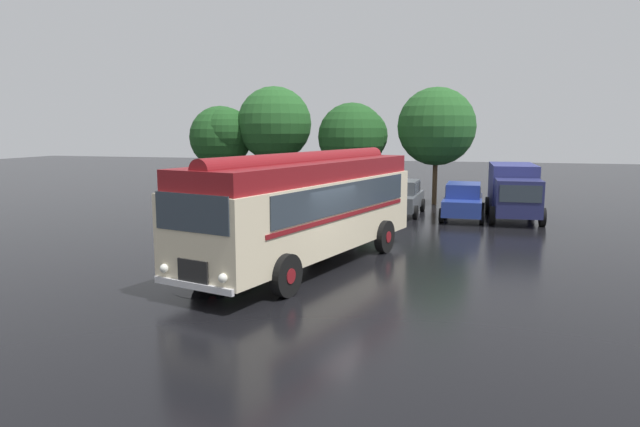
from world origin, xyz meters
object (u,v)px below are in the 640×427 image
object	(u,v)px
box_van	(513,189)
car_near_left	(342,196)
vintage_bus	(307,204)
car_mid_left	(402,197)
car_mid_right	(463,201)

from	to	relation	value
box_van	car_near_left	bearing A→B (deg)	-176.32
vintage_bus	box_van	xyz separation A→B (m)	(6.64, 11.62, -0.53)
car_mid_left	car_mid_right	bearing A→B (deg)	-13.33
vintage_bus	box_van	distance (m)	13.40
car_mid_left	box_van	bearing A→B (deg)	1.78
car_mid_left	car_mid_right	xyz separation A→B (m)	(2.95, -0.70, 0.00)
car_mid_left	box_van	distance (m)	5.24
car_near_left	car_mid_left	size ratio (longest dim) A/B	1.02
car_mid_left	car_mid_right	distance (m)	3.04
car_near_left	box_van	size ratio (longest dim) A/B	0.74
car_mid_left	box_van	world-z (taller)	box_van
car_near_left	box_van	bearing A→B (deg)	3.68
vintage_bus	car_mid_right	distance (m)	11.67
car_mid_right	car_mid_left	bearing A→B (deg)	166.67
vintage_bus	box_van	size ratio (longest dim) A/B	1.78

